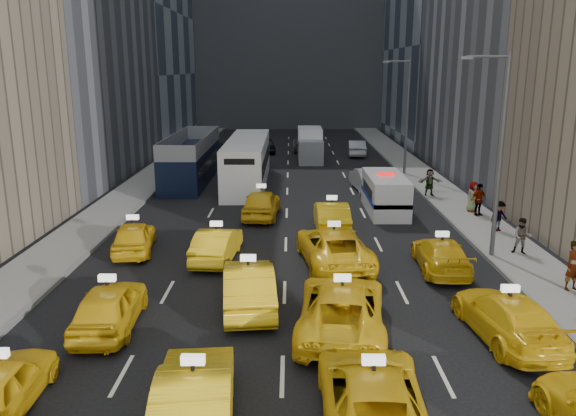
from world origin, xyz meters
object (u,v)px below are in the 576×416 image
city_bus (247,162)px  pedestrian_0 (574,266)px  double_decker (191,159)px  nypd_van (385,194)px  box_truck (310,145)px

city_bus → pedestrian_0: 24.65m
city_bus → double_decker: bearing=167.4°
nypd_van → pedestrian_0: 13.39m
box_truck → pedestrian_0: bearing=-79.5°
nypd_van → double_decker: size_ratio=0.46×
pedestrian_0 → nypd_van: bearing=94.5°
box_truck → pedestrian_0: size_ratio=3.40×
city_bus → pedestrian_0: (13.83, -20.40, -0.55)m
box_truck → double_decker: bearing=-138.7°
city_bus → box_truck: size_ratio=2.00×
nypd_van → pedestrian_0: size_ratio=2.94×
nypd_van → box_truck: box_truck is taller
double_decker → pedestrian_0: (18.11, -21.56, -0.62)m
nypd_van → box_truck: bearing=104.6°
double_decker → box_truck: size_ratio=1.87×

